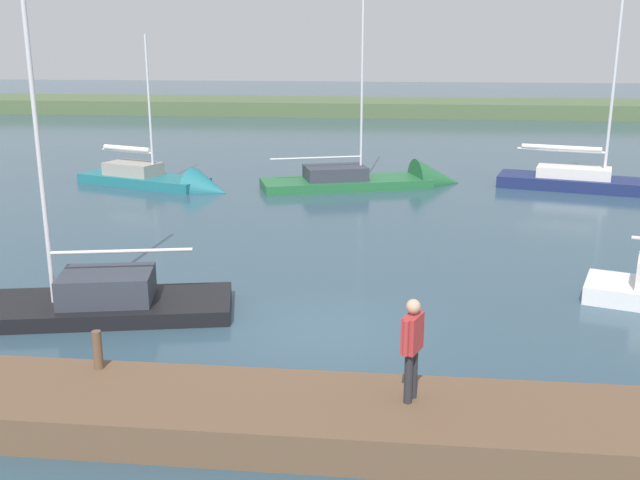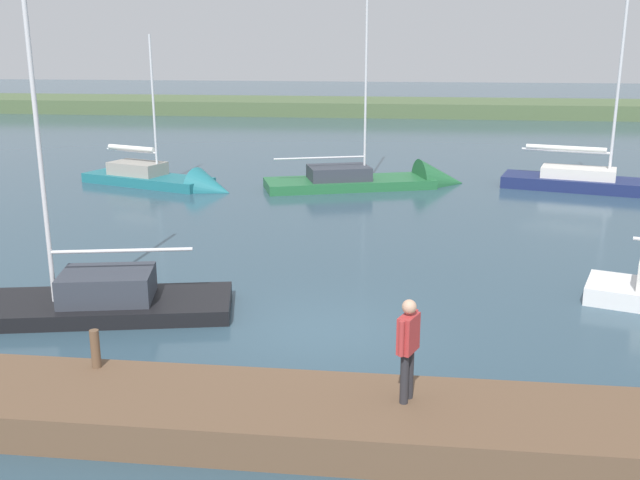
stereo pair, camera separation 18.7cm
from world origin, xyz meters
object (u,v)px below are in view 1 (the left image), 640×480
at_px(sailboat_outer_mooring, 383,184).
at_px(sailboat_mid_channel, 165,184).
at_px(mooring_post_near, 98,350).
at_px(person_on_dock, 412,342).
at_px(sailboat_inner_slip, 10,314).
at_px(sailboat_far_right, 629,188).

distance_m(sailboat_outer_mooring, sailboat_mid_channel, 9.75).
bearing_deg(mooring_post_near, sailboat_outer_mooring, -102.46).
bearing_deg(mooring_post_near, person_on_dock, 173.92).
xyz_separation_m(sailboat_mid_channel, person_on_dock, (-10.66, 20.15, 1.55)).
xyz_separation_m(sailboat_inner_slip, sailboat_far_right, (-18.99, -16.85, 0.08)).
bearing_deg(sailboat_far_right, sailboat_mid_channel, -161.90).
bearing_deg(person_on_dock, sailboat_outer_mooring, -65.17).
height_order(sailboat_far_right, sailboat_mid_channel, sailboat_far_right).
relative_size(sailboat_outer_mooring, sailboat_far_right, 1.14).
xyz_separation_m(sailboat_outer_mooring, sailboat_far_right, (-10.60, 0.23, 0.07)).
height_order(sailboat_outer_mooring, sailboat_far_right, sailboat_outer_mooring).
height_order(sailboat_inner_slip, sailboat_outer_mooring, sailboat_outer_mooring).
height_order(sailboat_outer_mooring, sailboat_mid_channel, sailboat_outer_mooring).
height_order(sailboat_outer_mooring, person_on_dock, sailboat_outer_mooring).
xyz_separation_m(sailboat_far_right, sailboat_mid_channel, (20.26, 1.02, -0.06)).
relative_size(sailboat_outer_mooring, person_on_dock, 6.30).
bearing_deg(person_on_dock, sailboat_far_right, -92.23).
relative_size(mooring_post_near, person_on_dock, 0.41).
height_order(sailboat_inner_slip, sailboat_far_right, sailboat_far_right).
distance_m(mooring_post_near, person_on_dock, 5.66).
xyz_separation_m(sailboat_outer_mooring, person_on_dock, (-1.00, 21.41, 1.56)).
height_order(mooring_post_near, sailboat_far_right, sailboat_far_right).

